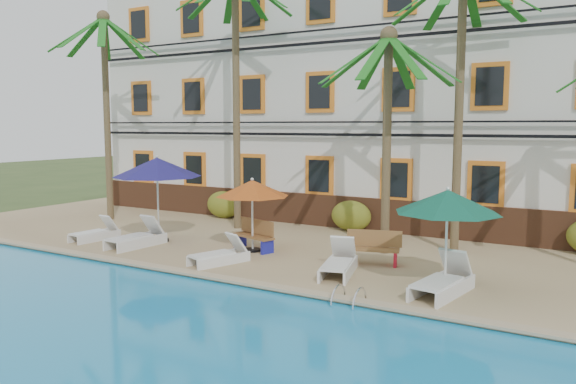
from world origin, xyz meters
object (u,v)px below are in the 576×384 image
Objects in this scene: umbrella_green at (448,202)px; lounger_a at (96,232)px; palm_b at (236,66)px; umbrella_blue at (157,168)px; lounger_c at (220,254)px; lounger_b at (137,237)px; umbrella_red at (252,189)px; pool_ladder at (349,303)px; palm_d at (460,69)px; palm_c at (387,107)px; lounger_e at (443,281)px; lounger_d at (339,263)px; bench_right at (372,247)px; palm_a at (106,88)px; bench_left at (255,235)px.

lounger_a is (-11.53, -0.06, -1.80)m from umbrella_green.
palm_b reaches higher than umbrella_blue.
lounger_b is at bearing 172.88° from lounger_c.
umbrella_red is 4.05m from lounger_b.
palm_d is at bearing 83.00° from pool_ladder.
palm_c is at bearing 27.04° from umbrella_red.
umbrella_blue is 1.34× the size of lounger_e.
palm_d is (7.94, -0.01, -0.52)m from palm_b.
lounger_d is 1.29× the size of bench_right.
palm_d is at bearing 25.60° from lounger_b.
umbrella_green reaches higher than lounger_d.
palm_a is 3.41× the size of umbrella_green.
umbrella_red is 1.44m from bench_left.
lounger_c is (-6.02, -0.55, -1.80)m from umbrella_green.
umbrella_red is at bearing 161.87° from lounger_d.
bench_right is at bearing 143.48° from lounger_e.
umbrella_red is 1.05× the size of lounger_e.
bench_right is at bearing 4.87° from umbrella_red.
umbrella_green is (9.53, -0.80, -0.37)m from umbrella_blue.
bench_left is (-5.32, -2.74, -4.92)m from palm_d.
lounger_a is 9.26m from bench_right.
bench_right is (7.13, 0.70, -1.95)m from umbrella_blue.
lounger_c is at bearing -86.75° from bench_left.
palm_c is 3.27× the size of lounger_b.
palm_a reaches higher than lounger_b.
umbrella_green is at bearing -4.79° from umbrella_blue.
bench_left is (3.40, 0.58, -1.95)m from umbrella_blue.
palm_d is 3.51× the size of umbrella_green.
bench_right is (6.34, -2.62, -5.44)m from palm_b.
palm_b is at bearing 133.64° from bench_left.
lounger_b reaches higher than bench_left.
palm_c is at bearing 18.77° from lounger_a.
umbrella_green is 3.24× the size of pool_ladder.
palm_b is at bearing 140.08° from pool_ladder.
lounger_a is 11.57m from lounger_e.
bench_right is (3.62, 2.05, 0.21)m from lounger_c.
lounger_e reaches higher than lounger_b.
palm_d is (13.52, 0.99, 0.14)m from palm_a.
lounger_e is at bearing -15.25° from bench_left.
palm_d is 9.79m from umbrella_blue.
umbrella_red is at bearing -151.07° from palm_d.
umbrella_blue reaches higher than pool_ladder.
lounger_c is (3.51, -1.35, -2.16)m from umbrella_blue.
lounger_b is 0.99× the size of lounger_d.
pool_ladder is at bearing -78.07° from palm_c.
lounger_b is (-9.60, -0.10, -1.75)m from umbrella_green.
bench_right is (0.31, 1.42, 0.17)m from lounger_d.
bench_right is at bearing 29.50° from lounger_c.
umbrella_green is 6.31m from lounger_c.
palm_d is 5.38× the size of bench_left.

